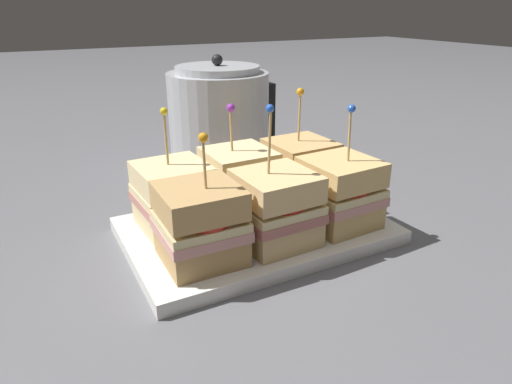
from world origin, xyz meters
The scene contains 9 objects.
ground_plane centered at (0.00, 0.00, 0.00)m, with size 6.00×6.00×0.00m, color slate.
serving_platter centered at (0.00, 0.00, 0.01)m, with size 0.34×0.23×0.02m.
sandwich_front_left centered at (-0.10, -0.05, 0.06)m, with size 0.09×0.09×0.15m.
sandwich_front_center centered at (0.00, -0.05, 0.06)m, with size 0.10×0.10×0.17m.
sandwich_front_right centered at (0.10, -0.05, 0.06)m, with size 0.10×0.10×0.16m.
sandwich_back_left centered at (-0.10, 0.05, 0.06)m, with size 0.10×0.10×0.16m.
sandwich_back_center centered at (0.00, 0.05, 0.06)m, with size 0.09×0.09×0.15m.
sandwich_back_right centered at (0.10, 0.05, 0.06)m, with size 0.10×0.10×0.17m.
kettle_steel centered at (0.08, 0.29, 0.09)m, with size 0.21×0.19×0.21m.
Camera 1 is at (-0.26, -0.49, 0.29)m, focal length 32.00 mm.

